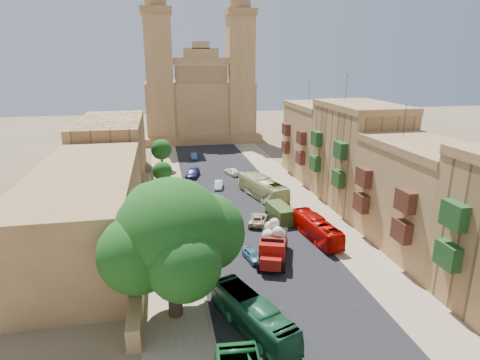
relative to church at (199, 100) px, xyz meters
name	(u,v)px	position (x,y,z in m)	size (l,w,h in m)	color
ground	(309,331)	(0.00, -78.61, -9.52)	(260.00, 260.00, 0.00)	brown
road_surface	(235,199)	(0.00, -48.61, -9.51)	(14.00, 140.00, 0.01)	black
sidewalk_east	(297,195)	(9.50, -48.61, -9.51)	(5.00, 140.00, 0.01)	#937D60
sidewalk_west	(168,203)	(-9.50, -48.61, -9.51)	(5.00, 140.00, 0.01)	#937D60
kerb_east	(281,195)	(7.00, -48.61, -9.46)	(0.25, 140.00, 0.12)	#937D60
kerb_west	(186,202)	(-7.00, -48.61, -9.46)	(0.25, 140.00, 0.12)	#937D60
townhouse_b	(420,197)	(15.95, -67.61, -3.86)	(9.00, 14.00, 14.90)	#9D7447
townhouse_c	(357,155)	(15.95, -53.61, -2.61)	(9.00, 14.00, 17.40)	#A87C4C
townhouse_d	(318,141)	(15.95, -39.61, -3.36)	(9.00, 14.00, 15.90)	#9D7447
west_wall	(143,227)	(-12.50, -58.61, -8.62)	(1.00, 40.00, 1.80)	#9D7447
west_building_low	(86,209)	(-18.00, -60.61, -5.32)	(10.00, 28.00, 8.40)	olive
west_building_mid	(112,150)	(-18.00, -34.61, -4.52)	(10.00, 22.00, 10.00)	#A87C4C
church	(199,100)	(0.00, 0.00, 0.00)	(28.00, 22.50, 36.30)	#9D7447
ficus_tree	(173,238)	(-9.40, -74.61, -2.95)	(11.11, 10.22, 11.11)	#39291C
street_tree_a	(165,232)	(-10.00, -66.61, -5.98)	(3.43, 3.43, 5.28)	#39291C
street_tree_b	(163,193)	(-10.00, -54.61, -5.97)	(3.45, 3.45, 5.30)	#39291C
street_tree_c	(162,171)	(-10.00, -42.61, -6.50)	(2.94, 2.94, 4.52)	#39291C
street_tree_d	(161,150)	(-10.00, -30.61, -5.73)	(3.68, 3.68, 5.65)	#39291C
red_truck	(273,243)	(0.48, -67.21, -7.78)	(4.60, 7.15, 3.95)	#9B120B
olive_pickup	(280,213)	(4.04, -57.72, -8.55)	(2.71, 5.01, 1.97)	#39521E
bus_green_north	(253,315)	(-4.00, -77.61, -8.25)	(2.12, 9.08, 2.53)	#21623B
bus_red_east	(317,229)	(6.50, -63.60, -8.30)	(2.04, 8.71, 2.43)	#B30602
bus_cream_east	(263,188)	(4.00, -49.15, -7.98)	(2.59, 11.06, 3.08)	beige
car_blue_a	(253,255)	(-1.59, -67.08, -8.95)	(1.32, 3.29, 1.12)	teal
car_white_a	(219,185)	(-1.53, -43.22, -8.95)	(1.20, 3.43, 1.13)	white
car_cream	(258,219)	(1.19, -58.17, -8.90)	(2.03, 4.40, 1.22)	tan
car_dkblue	(193,173)	(-5.00, -36.22, -8.82)	(1.94, 4.78, 1.39)	navy
car_white_b	(232,171)	(1.82, -36.19, -8.88)	(1.50, 3.74, 1.27)	white
car_blue_b	(194,156)	(-3.63, -23.04, -8.96)	(1.18, 3.39, 1.12)	#4A68AC
pedestrian_a	(334,238)	(7.73, -65.60, -8.66)	(0.62, 0.41, 1.71)	#2B2A2D
pedestrian_c	(334,241)	(7.50, -66.20, -8.69)	(0.97, 0.40, 1.65)	#2D2D35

